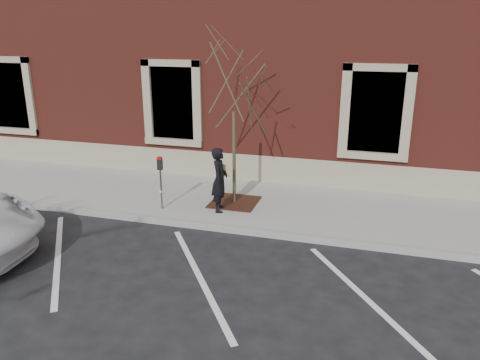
% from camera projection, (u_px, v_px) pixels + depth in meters
% --- Properties ---
extents(ground, '(120.00, 120.00, 0.00)m').
position_uv_depth(ground, '(233.00, 232.00, 11.04)').
color(ground, '#28282B').
rests_on(ground, ground).
extents(sidewalk_near, '(40.00, 3.50, 0.15)m').
position_uv_depth(sidewalk_near, '(252.00, 203.00, 12.62)').
color(sidewalk_near, '#9C9C93').
rests_on(sidewalk_near, ground).
extents(curb_near, '(40.00, 0.12, 0.15)m').
position_uv_depth(curb_near, '(232.00, 230.00, 10.97)').
color(curb_near, '#9E9E99').
rests_on(curb_near, ground).
extents(parking_stripes, '(28.00, 4.40, 0.01)m').
position_uv_depth(parking_stripes, '(199.00, 277.00, 9.03)').
color(parking_stripes, silver).
rests_on(parking_stripes, ground).
extents(building_civic, '(40.00, 8.62, 8.00)m').
position_uv_depth(building_civic, '(295.00, 45.00, 16.88)').
color(building_civic, maroon).
rests_on(building_civic, ground).
extents(man, '(0.48, 0.65, 1.64)m').
position_uv_depth(man, '(220.00, 180.00, 11.69)').
color(man, black).
rests_on(man, sidewalk_near).
extents(parking_meter, '(0.13, 0.10, 1.38)m').
position_uv_depth(parking_meter, '(160.00, 173.00, 11.78)').
color(parking_meter, '#595B60').
rests_on(parking_meter, sidewalk_near).
extents(tree_grate, '(1.21, 1.21, 0.03)m').
position_uv_depth(tree_grate, '(234.00, 202.00, 12.47)').
color(tree_grate, '#3D1D13').
rests_on(tree_grate, sidewalk_near).
extents(sapling, '(2.66, 2.66, 4.43)m').
position_uv_depth(sapling, '(234.00, 85.00, 11.52)').
color(sapling, '#4D422F').
rests_on(sapling, sidewalk_near).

